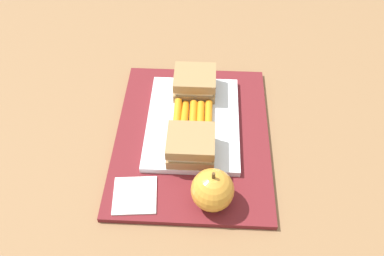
% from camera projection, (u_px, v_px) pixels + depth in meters
% --- Properties ---
extents(ground_plane, '(2.40, 2.40, 0.00)m').
position_uv_depth(ground_plane, '(192.00, 138.00, 0.74)').
color(ground_plane, olive).
extents(lunchbag_mat, '(0.36, 0.28, 0.01)m').
position_uv_depth(lunchbag_mat, '(192.00, 136.00, 0.74)').
color(lunchbag_mat, maroon).
rests_on(lunchbag_mat, ground_plane).
extents(food_tray, '(0.23, 0.17, 0.01)m').
position_uv_depth(food_tray, '(193.00, 122.00, 0.75)').
color(food_tray, white).
rests_on(food_tray, lunchbag_mat).
extents(sandwich_half_left, '(0.07, 0.08, 0.04)m').
position_uv_depth(sandwich_half_left, '(195.00, 83.00, 0.78)').
color(sandwich_half_left, '#9E7A4C').
rests_on(sandwich_half_left, food_tray).
extents(sandwich_half_right, '(0.07, 0.08, 0.04)m').
position_uv_depth(sandwich_half_right, '(191.00, 145.00, 0.68)').
color(sandwich_half_right, '#9E7A4C').
rests_on(sandwich_half_right, food_tray).
extents(carrot_sticks_bundle, '(0.08, 0.07, 0.02)m').
position_uv_depth(carrot_sticks_bundle, '(193.00, 117.00, 0.74)').
color(carrot_sticks_bundle, orange).
rests_on(carrot_sticks_bundle, food_tray).
extents(apple, '(0.07, 0.07, 0.08)m').
position_uv_depth(apple, '(212.00, 190.00, 0.62)').
color(apple, gold).
rests_on(apple, lunchbag_mat).
extents(paper_napkin, '(0.08, 0.08, 0.00)m').
position_uv_depth(paper_napkin, '(135.00, 195.00, 0.65)').
color(paper_napkin, white).
rests_on(paper_napkin, lunchbag_mat).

